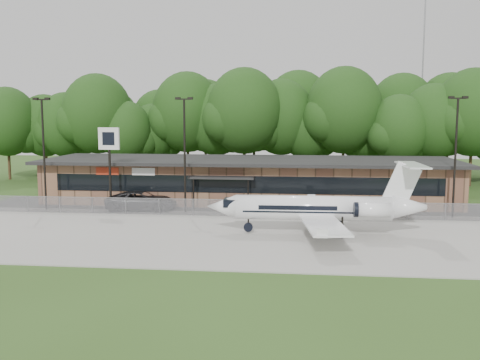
# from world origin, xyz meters

# --- Properties ---
(ground) EXTENTS (160.00, 160.00, 0.00)m
(ground) POSITION_xyz_m (0.00, 0.00, 0.00)
(ground) COLOR #304C1B
(ground) RESTS_ON ground
(apron) EXTENTS (64.00, 18.00, 0.08)m
(apron) POSITION_xyz_m (0.00, 8.00, 0.04)
(apron) COLOR #9E9B93
(apron) RESTS_ON ground
(parking_lot) EXTENTS (50.00, 9.00, 0.06)m
(parking_lot) POSITION_xyz_m (0.00, 19.50, 0.03)
(parking_lot) COLOR #383835
(parking_lot) RESTS_ON ground
(terminal) EXTENTS (41.00, 11.65, 4.30)m
(terminal) POSITION_xyz_m (-0.00, 23.94, 2.18)
(terminal) COLOR #8A6345
(terminal) RESTS_ON ground
(fence) EXTENTS (46.00, 0.04, 1.52)m
(fence) POSITION_xyz_m (0.00, 15.00, 0.78)
(fence) COLOR gray
(fence) RESTS_ON ground
(treeline) EXTENTS (72.00, 12.00, 15.00)m
(treeline) POSITION_xyz_m (0.00, 42.00, 7.50)
(treeline) COLOR black
(treeline) RESTS_ON ground
(radio_mast) EXTENTS (0.20, 0.20, 25.00)m
(radio_mast) POSITION_xyz_m (22.00, 48.00, 12.50)
(radio_mast) COLOR gray
(radio_mast) RESTS_ON ground
(light_pole_left) EXTENTS (1.55, 0.30, 10.23)m
(light_pole_left) POSITION_xyz_m (-18.00, 16.50, 5.98)
(light_pole_left) COLOR black
(light_pole_left) RESTS_ON ground
(light_pole_mid) EXTENTS (1.55, 0.30, 10.23)m
(light_pole_mid) POSITION_xyz_m (-5.00, 16.50, 5.98)
(light_pole_mid) COLOR black
(light_pole_mid) RESTS_ON ground
(light_pole_right) EXTENTS (1.55, 0.30, 10.23)m
(light_pole_right) POSITION_xyz_m (18.00, 16.50, 5.98)
(light_pole_right) COLOR black
(light_pole_right) RESTS_ON ground
(business_jet) EXTENTS (15.92, 14.14, 5.37)m
(business_jet) POSITION_xyz_m (6.62, 8.95, 1.92)
(business_jet) COLOR white
(business_jet) RESTS_ON ground
(suv) EXTENTS (6.59, 3.43, 1.77)m
(suv) POSITION_xyz_m (-9.23, 17.22, 0.89)
(suv) COLOR #333335
(suv) RESTS_ON ground
(pole_sign) EXTENTS (1.99, 0.44, 7.57)m
(pole_sign) POSITION_xyz_m (-11.97, 16.80, 5.79)
(pole_sign) COLOR black
(pole_sign) RESTS_ON ground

